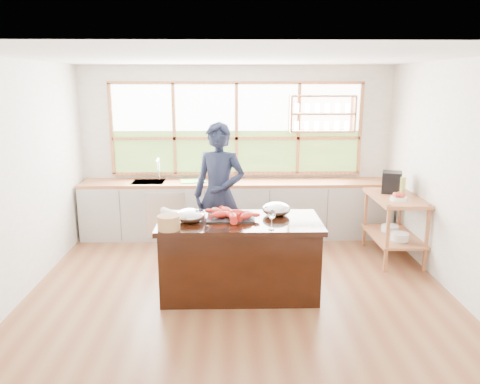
{
  "coord_description": "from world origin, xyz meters",
  "views": [
    {
      "loc": [
        -0.1,
        -5.32,
        2.44
      ],
      "look_at": [
        0.01,
        0.15,
        1.15
      ],
      "focal_mm": 35.0,
      "sensor_mm": 36.0,
      "label": 1
    }
  ],
  "objects_px": {
    "espresso_machine": "(392,182)",
    "wicker_basket": "(169,223)",
    "island": "(240,257)",
    "cook": "(219,195)"
  },
  "relations": [
    {
      "from": "espresso_machine",
      "to": "wicker_basket",
      "type": "xyz_separation_m",
      "value": [
        -2.95,
        -1.66,
        -0.07
      ]
    },
    {
      "from": "wicker_basket",
      "to": "espresso_machine",
      "type": "bearing_deg",
      "value": 29.29
    },
    {
      "from": "island",
      "to": "wicker_basket",
      "type": "bearing_deg",
      "value": -156.29
    },
    {
      "from": "espresso_machine",
      "to": "island",
      "type": "bearing_deg",
      "value": -130.04
    },
    {
      "from": "espresso_machine",
      "to": "wicker_basket",
      "type": "bearing_deg",
      "value": -131.86
    },
    {
      "from": "island",
      "to": "cook",
      "type": "bearing_deg",
      "value": 105.14
    },
    {
      "from": "cook",
      "to": "wicker_basket",
      "type": "height_order",
      "value": "cook"
    },
    {
      "from": "cook",
      "to": "wicker_basket",
      "type": "distance_m",
      "value": 1.37
    },
    {
      "from": "cook",
      "to": "espresso_machine",
      "type": "distance_m",
      "value": 2.47
    },
    {
      "from": "cook",
      "to": "wicker_basket",
      "type": "xyz_separation_m",
      "value": [
        -0.51,
        -1.27,
        0.01
      ]
    }
  ]
}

